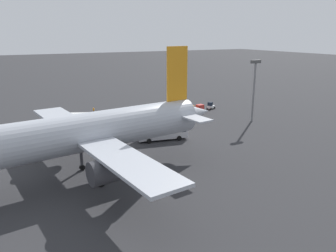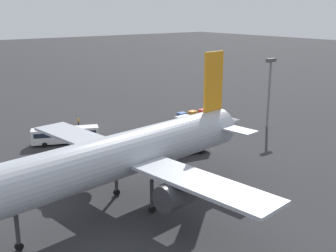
% 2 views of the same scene
% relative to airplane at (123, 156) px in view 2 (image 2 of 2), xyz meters
% --- Properties ---
extents(ground_plane, '(600.00, 600.00, 0.00)m').
position_rel_airplane_xyz_m(ground_plane, '(-15.11, -39.72, -7.38)').
color(ground_plane, '#2D2D30').
extents(airplane, '(51.62, 44.06, 19.60)m').
position_rel_airplane_xyz_m(airplane, '(0.00, 0.00, 0.00)').
color(airplane, '#B2B7C1').
rests_on(airplane, ground).
extents(shuttle_bus_near, '(12.97, 7.63, 3.23)m').
position_rel_airplane_xyz_m(shuttle_bus_near, '(-5.37, -30.90, -5.44)').
color(shuttle_bus_near, white).
rests_on(shuttle_bus_near, ground).
extents(shuttle_bus_far, '(10.88, 4.68, 3.04)m').
position_rel_airplane_xyz_m(shuttle_bus_far, '(-19.89, -11.94, -5.55)').
color(shuttle_bus_far, silver).
rests_on(shuttle_bus_far, ground).
extents(baggage_tug, '(2.68, 2.23, 2.10)m').
position_rel_airplane_xyz_m(baggage_tug, '(-45.84, -31.49, -6.44)').
color(baggage_tug, white).
rests_on(baggage_tug, ground).
extents(worker_person, '(0.38, 0.38, 1.74)m').
position_rel_airplane_xyz_m(worker_person, '(-13.50, -42.07, -6.51)').
color(worker_person, '#1E1E2D').
rests_on(worker_person, ground).
extents(cargo_cart_red, '(2.18, 1.91, 2.06)m').
position_rel_airplane_xyz_m(cargo_cart_red, '(-41.13, -30.06, -6.19)').
color(cargo_cart_red, '#38383D').
rests_on(cargo_cart_red, ground).
extents(cargo_cart_orange, '(2.18, 1.91, 2.06)m').
position_rel_airplane_xyz_m(cargo_cart_orange, '(-37.98, -30.33, -6.19)').
color(cargo_cart_orange, '#38383D').
rests_on(cargo_cart_orange, ground).
extents(cargo_cart_blue, '(2.18, 1.91, 2.06)m').
position_rel_airplane_xyz_m(cargo_cart_blue, '(-34.83, -30.58, -6.19)').
color(cargo_cart_blue, '#38383D').
rests_on(cargo_cart_blue, ground).
extents(light_pole, '(2.80, 0.70, 15.45)m').
position_rel_airplane_xyz_m(light_pole, '(-47.02, -14.92, 2.26)').
color(light_pole, slate).
rests_on(light_pole, ground).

